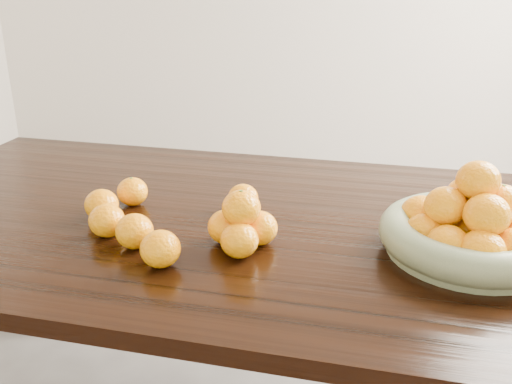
% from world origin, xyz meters
% --- Properties ---
extents(dining_table, '(2.00, 1.00, 0.75)m').
position_xyz_m(dining_table, '(0.00, 0.00, 0.66)').
color(dining_table, black).
rests_on(dining_table, ground).
extents(fruit_bowl, '(0.38, 0.38, 0.21)m').
position_xyz_m(fruit_bowl, '(0.49, -0.07, 0.81)').
color(fruit_bowl, gray).
rests_on(fruit_bowl, dining_table).
extents(orange_pyramid, '(0.15, 0.15, 0.13)m').
position_xyz_m(orange_pyramid, '(0.01, -0.15, 0.80)').
color(orange_pyramid, '#FF9B07').
rests_on(orange_pyramid, dining_table).
extents(loose_orange_0, '(0.08, 0.08, 0.07)m').
position_xyz_m(loose_orange_0, '(-0.32, 0.02, 0.79)').
color(loose_orange_0, '#FF9B07').
rests_on(loose_orange_0, dining_table).
extents(loose_orange_1, '(0.08, 0.08, 0.08)m').
position_xyz_m(loose_orange_1, '(-0.22, -0.21, 0.79)').
color(loose_orange_1, '#FF9B07').
rests_on(loose_orange_1, dining_table).
extents(loose_orange_2, '(0.08, 0.08, 0.08)m').
position_xyz_m(loose_orange_2, '(-0.13, -0.27, 0.79)').
color(loose_orange_2, '#FF9B07').
rests_on(loose_orange_2, dining_table).
extents(loose_orange_3, '(0.08, 0.08, 0.08)m').
position_xyz_m(loose_orange_3, '(-0.36, -0.09, 0.79)').
color(loose_orange_3, '#FF9B07').
rests_on(loose_orange_3, dining_table).
extents(loose_orange_4, '(0.08, 0.08, 0.07)m').
position_xyz_m(loose_orange_4, '(-0.04, 0.04, 0.79)').
color(loose_orange_4, '#FF9B07').
rests_on(loose_orange_4, dining_table).
extents(loose_orange_5, '(0.08, 0.08, 0.08)m').
position_xyz_m(loose_orange_5, '(-0.30, -0.17, 0.79)').
color(loose_orange_5, '#FF9B07').
rests_on(loose_orange_5, dining_table).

